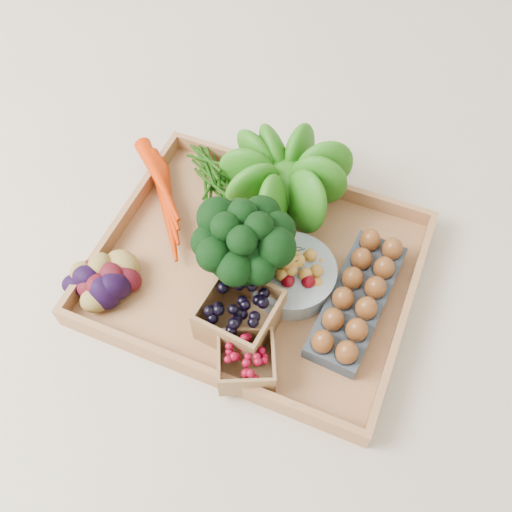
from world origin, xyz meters
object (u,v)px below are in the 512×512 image
at_px(tray, 256,272).
at_px(cherry_bowl, 291,275).
at_px(broccoli, 243,259).
at_px(egg_carton, 357,301).

xyz_separation_m(tray, cherry_bowl, (0.07, 0.00, 0.03)).
height_order(broccoli, egg_carton, broccoli).
bearing_deg(tray, cherry_bowl, 0.60).
height_order(broccoli, cherry_bowl, broccoli).
xyz_separation_m(cherry_bowl, egg_carton, (0.12, -0.00, -0.01)).
distance_m(broccoli, egg_carton, 0.21).
relative_size(broccoli, cherry_bowl, 1.07).
bearing_deg(broccoli, egg_carton, 7.54).
bearing_deg(egg_carton, broccoli, -168.51).
bearing_deg(egg_carton, cherry_bowl, -176.48).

